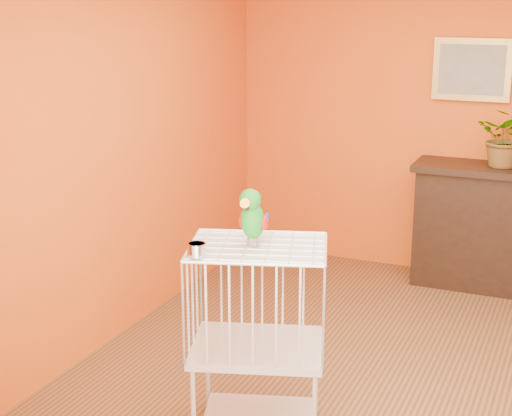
% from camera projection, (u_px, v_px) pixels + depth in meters
% --- Properties ---
extents(ground, '(4.50, 4.50, 0.00)m').
position_uv_depth(ground, '(394.00, 389.00, 4.80)').
color(ground, brown).
rests_on(ground, ground).
extents(room_shell, '(4.50, 4.50, 4.50)m').
position_uv_depth(room_shell, '(408.00, 134.00, 4.38)').
color(room_shell, '#CD5A13').
rests_on(room_shell, ground).
extents(console_cabinet, '(1.37, 0.49, 1.02)m').
position_uv_depth(console_cabinet, '(497.00, 229.00, 6.32)').
color(console_cabinet, black).
rests_on(console_cabinet, ground).
extents(potted_plant, '(0.52, 0.55, 0.37)m').
position_uv_depth(potted_plant, '(506.00, 144.00, 6.15)').
color(potted_plant, '#26722D').
rests_on(potted_plant, console_cabinet).
extents(framed_picture, '(0.62, 0.04, 0.50)m').
position_uv_depth(framed_picture, '(472.00, 70.00, 6.30)').
color(framed_picture, gold).
rests_on(framed_picture, room_shell).
extents(birdcage, '(0.83, 0.73, 1.08)m').
position_uv_depth(birdcage, '(258.00, 338.00, 4.20)').
color(birdcage, beige).
rests_on(birdcage, ground).
extents(feed_cup, '(0.10, 0.10, 0.07)m').
position_uv_depth(feed_cup, '(197.00, 250.00, 3.88)').
color(feed_cup, silver).
rests_on(feed_cup, birdcage).
extents(parrot, '(0.16, 0.28, 0.32)m').
position_uv_depth(parrot, '(253.00, 216.00, 4.02)').
color(parrot, '#59544C').
rests_on(parrot, birdcage).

